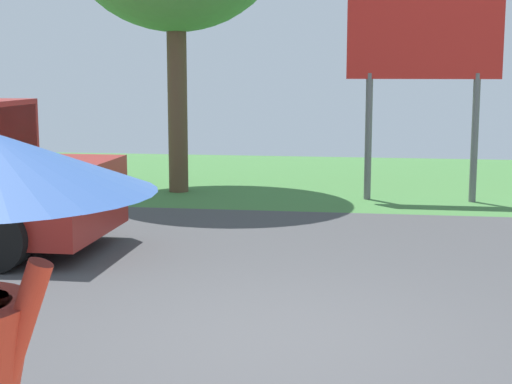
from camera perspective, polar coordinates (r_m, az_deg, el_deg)
The scene contains 2 objects.
ground_plane at distance 9.61m, azimuth 3.97°, elevation -5.04°, with size 40.00×22.00×0.20m.
roadside_billboard at distance 13.77m, azimuth 12.13°, elevation 9.91°, with size 2.60×0.12×3.50m.
Camera 1 is at (0.73, -6.35, 2.27)m, focal length 54.92 mm.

